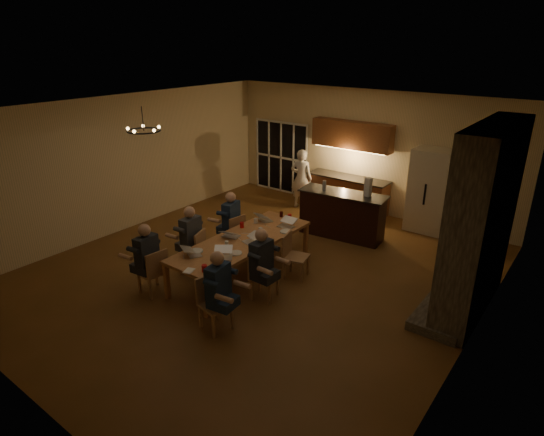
{
  "coord_description": "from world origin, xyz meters",
  "views": [
    {
      "loc": [
        5.11,
        -6.29,
        4.38
      ],
      "look_at": [
        0.11,
        0.3,
        1.09
      ],
      "focal_mm": 30.0,
      "sensor_mm": 36.0,
      "label": 1
    }
  ],
  "objects_px": {
    "mug_back": "(256,221)",
    "can_cola": "(281,214)",
    "laptop_a": "(193,249)",
    "person_left_near": "(148,260)",
    "chandelier": "(144,131)",
    "redcup_near": "(204,268)",
    "laptop_d": "(251,238)",
    "redcup_far": "(290,217)",
    "bar_blender": "(368,187)",
    "mug_front": "(227,243)",
    "laptop_c": "(231,231)",
    "chair_left_near": "(152,271)",
    "laptop_f": "(286,222)",
    "person_left_mid": "(191,240)",
    "chair_right_mid": "(264,276)",
    "standing_person": "(301,179)",
    "chair_right_near": "(215,304)",
    "laptop_e": "(265,215)",
    "bar_island": "(342,215)",
    "mug_mid": "(261,230)",
    "plate_far": "(286,232)",
    "refrigerator": "(430,191)",
    "redcup_mid": "(242,225)",
    "chair_left_far": "(232,234)",
    "person_left_far": "(231,223)",
    "plate_left": "(196,251)",
    "person_right_near": "(219,292)",
    "person_right_mid": "(262,265)",
    "chair_right_far": "(296,256)",
    "laptop_b": "(223,252)",
    "can_silver": "(217,250)",
    "can_right": "(266,238)",
    "dining_table": "(243,257)",
    "plate_near": "(236,253)",
    "bar_bottle": "(324,186)"
  },
  "relations": [
    {
      "from": "mug_back",
      "to": "can_cola",
      "type": "distance_m",
      "value": 0.65
    },
    {
      "from": "laptop_a",
      "to": "person_left_near",
      "type": "bearing_deg",
      "value": 71.45
    },
    {
      "from": "chandelier",
      "to": "redcup_near",
      "type": "xyz_separation_m",
      "value": [
        2.14,
        -0.69,
        -1.94
      ]
    },
    {
      "from": "laptop_d",
      "to": "redcup_far",
      "type": "height_order",
      "value": "laptop_d"
    },
    {
      "from": "bar_blender",
      "to": "mug_front",
      "type": "bearing_deg",
      "value": -106.4
    },
    {
      "from": "laptop_c",
      "to": "laptop_d",
      "type": "relative_size",
      "value": 1.0
    },
    {
      "from": "chandelier",
      "to": "redcup_far",
      "type": "distance_m",
      "value": 3.44
    },
    {
      "from": "chair_left_near",
      "to": "laptop_f",
      "type": "xyz_separation_m",
      "value": [
        1.15,
        2.56,
        0.42
      ]
    },
    {
      "from": "laptop_d",
      "to": "person_left_mid",
      "type": "bearing_deg",
      "value": -140.32
    },
    {
      "from": "chair_right_mid",
      "to": "standing_person",
      "type": "height_order",
      "value": "standing_person"
    },
    {
      "from": "chair_right_near",
      "to": "laptop_e",
      "type": "relative_size",
      "value": 2.78
    },
    {
      "from": "bar_island",
      "to": "redcup_far",
      "type": "xyz_separation_m",
      "value": [
        -0.51,
        -1.41,
        0.27
      ]
    },
    {
      "from": "chair_left_near",
      "to": "mug_back",
      "type": "height_order",
      "value": "chair_left_near"
    },
    {
      "from": "mug_mid",
      "to": "mug_back",
      "type": "xyz_separation_m",
      "value": [
        -0.39,
        0.33,
        0.0
      ]
    },
    {
      "from": "chair_right_mid",
      "to": "plate_far",
      "type": "relative_size",
      "value": 3.69
    },
    {
      "from": "refrigerator",
      "to": "laptop_f",
      "type": "distance_m",
      "value": 3.83
    },
    {
      "from": "redcup_mid",
      "to": "laptop_d",
      "type": "bearing_deg",
      "value": -36.73
    },
    {
      "from": "chair_left_far",
      "to": "bar_blender",
      "type": "distance_m",
      "value": 3.2
    },
    {
      "from": "person_left_far",
      "to": "mug_front",
      "type": "distance_m",
      "value": 1.31
    },
    {
      "from": "chair_left_near",
      "to": "plate_left",
      "type": "relative_size",
      "value": 3.69
    },
    {
      "from": "person_left_near",
      "to": "person_right_near",
      "type": "relative_size",
      "value": 1.0
    },
    {
      "from": "redcup_mid",
      "to": "mug_front",
      "type": "bearing_deg",
      "value": -67.45
    },
    {
      "from": "person_right_mid",
      "to": "laptop_a",
      "type": "xyz_separation_m",
      "value": [
        -1.17,
        -0.49,
        0.17
      ]
    },
    {
      "from": "chair_right_far",
      "to": "redcup_mid",
      "type": "height_order",
      "value": "chair_right_far"
    },
    {
      "from": "laptop_b",
      "to": "chair_right_far",
      "type": "bearing_deg",
      "value": 26.69
    },
    {
      "from": "can_silver",
      "to": "chair_right_near",
      "type": "bearing_deg",
      "value": -48.65
    },
    {
      "from": "laptop_d",
      "to": "can_right",
      "type": "distance_m",
      "value": 0.32
    },
    {
      "from": "chair_right_near",
      "to": "redcup_near",
      "type": "height_order",
      "value": "chair_right_near"
    },
    {
      "from": "laptop_e",
      "to": "can_silver",
      "type": "distance_m",
      "value": 1.8
    },
    {
      "from": "mug_front",
      "to": "chandelier",
      "type": "bearing_deg",
      "value": -171.04
    },
    {
      "from": "person_left_near",
      "to": "chandelier",
      "type": "relative_size",
      "value": 2.18
    },
    {
      "from": "bar_island",
      "to": "chair_right_near",
      "type": "relative_size",
      "value": 2.26
    },
    {
      "from": "chair_right_mid",
      "to": "mug_front",
      "type": "xyz_separation_m",
      "value": [
        -0.93,
        0.05,
        0.36
      ]
    },
    {
      "from": "dining_table",
      "to": "plate_left",
      "type": "bearing_deg",
      "value": -110.01
    },
    {
      "from": "chair_right_far",
      "to": "can_right",
      "type": "xyz_separation_m",
      "value": [
        -0.51,
        -0.29,
        0.37
      ]
    },
    {
      "from": "bar_blender",
      "to": "person_right_near",
      "type": "bearing_deg",
      "value": -89.79
    },
    {
      "from": "laptop_d",
      "to": "person_right_near",
      "type": "bearing_deg",
      "value": -50.96
    },
    {
      "from": "chandelier",
      "to": "laptop_f",
      "type": "xyz_separation_m",
      "value": [
        2.11,
        1.69,
        -1.89
      ]
    },
    {
      "from": "can_cola",
      "to": "chair_right_near",
      "type": "bearing_deg",
      "value": -72.82
    },
    {
      "from": "chair_right_near",
      "to": "mug_back",
      "type": "distance_m",
      "value": 2.74
    },
    {
      "from": "refrigerator",
      "to": "plate_near",
      "type": "height_order",
      "value": "refrigerator"
    },
    {
      "from": "redcup_far",
      "to": "can_cola",
      "type": "height_order",
      "value": "same"
    },
    {
      "from": "laptop_c",
      "to": "plate_near",
      "type": "relative_size",
      "value": 1.37
    },
    {
      "from": "dining_table",
      "to": "plate_left",
      "type": "height_order",
      "value": "plate_left"
    },
    {
      "from": "person_left_mid",
      "to": "standing_person",
      "type": "xyz_separation_m",
      "value": [
        -0.36,
        4.43,
        0.12
      ]
    },
    {
      "from": "refrigerator",
      "to": "bar_bottle",
      "type": "xyz_separation_m",
      "value": [
        -1.89,
        -1.71,
        0.2
      ]
    },
    {
      "from": "mug_back",
      "to": "person_left_far",
      "type": "bearing_deg",
      "value": -160.2
    },
    {
      "from": "person_left_mid",
      "to": "mug_mid",
      "type": "xyz_separation_m",
      "value": [
        0.95,
        0.99,
        0.11
      ]
    },
    {
      "from": "bar_bottle",
      "to": "chair_right_near",
      "type": "bearing_deg",
      "value": -81.53
    },
    {
      "from": "chair_right_mid",
      "to": "person_right_mid",
      "type": "distance_m",
      "value": 0.26
    }
  ]
}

